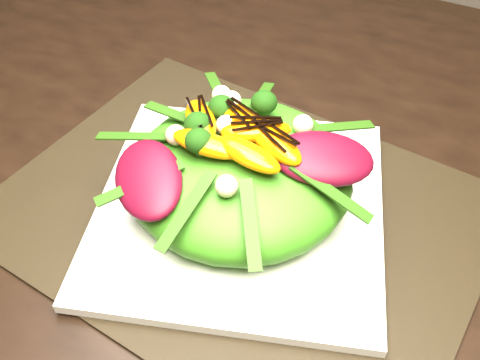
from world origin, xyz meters
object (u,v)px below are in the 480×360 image
at_px(dining_table, 117,145).
at_px(salad_bowl, 240,197).
at_px(placemat, 240,212).
at_px(orange_segment, 249,127).
at_px(plate_base, 240,207).
at_px(lettuce_mound, 240,174).

relative_size(dining_table, salad_bowl, 6.58).
xyz_separation_m(placemat, orange_segment, (-0.00, 0.02, 0.10)).
bearing_deg(salad_bowl, orange_segment, 91.04).
height_order(salad_bowl, orange_segment, orange_segment).
relative_size(plate_base, orange_segment, 4.36).
bearing_deg(plate_base, dining_table, 166.89).
distance_m(dining_table, plate_base, 0.19).
xyz_separation_m(placemat, lettuce_mound, (0.00, -0.00, 0.05)).
height_order(lettuce_mound, orange_segment, orange_segment).
xyz_separation_m(placemat, salad_bowl, (0.00, 0.00, 0.02)).
xyz_separation_m(dining_table, lettuce_mound, (0.19, -0.04, 0.08)).
relative_size(placemat, orange_segment, 7.24).
height_order(placemat, salad_bowl, salad_bowl).
relative_size(placemat, salad_bowl, 1.90).
height_order(dining_table, plate_base, dining_table).
distance_m(salad_bowl, orange_segment, 0.08).
relative_size(placemat, lettuce_mound, 2.20).
bearing_deg(orange_segment, lettuce_mound, -88.96).
relative_size(plate_base, lettuce_mound, 1.32).
bearing_deg(lettuce_mound, orange_segment, 91.04).
height_order(salad_bowl, lettuce_mound, lettuce_mound).
bearing_deg(dining_table, lettuce_mound, -13.11).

